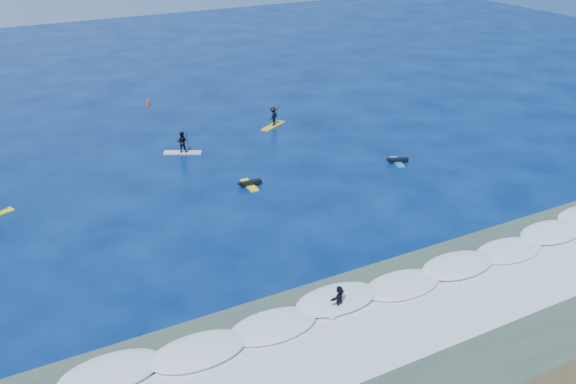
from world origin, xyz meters
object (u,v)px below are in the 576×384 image
wave_surfer (339,299)px  sup_paddler_center (182,144)px  prone_paddler_far (397,161)px  prone_paddler_near (250,184)px  marker_buoy (148,102)px  sup_paddler_right (273,118)px

wave_surfer → sup_paddler_center: bearing=63.3°
prone_paddler_far → prone_paddler_near: bearing=102.2°
marker_buoy → sup_paddler_right: bearing=-55.3°
prone_paddler_near → marker_buoy: size_ratio=3.17×
prone_paddler_far → marker_buoy: 27.73m
wave_surfer → marker_buoy: wave_surfer is taller
prone_paddler_far → marker_buoy: bearing=47.6°
sup_paddler_right → prone_paddler_near: size_ratio=1.28×
sup_paddler_center → wave_surfer: (-0.70, -25.07, -0.03)m
sup_paddler_center → marker_buoy: size_ratio=4.17×
prone_paddler_far → wave_surfer: size_ratio=1.19×
sup_paddler_center → marker_buoy: 14.32m
prone_paddler_near → wave_surfer: wave_surfer is taller
sup_paddler_right → marker_buoy: size_ratio=4.06×
sup_paddler_right → prone_paddler_near: 13.42m
wave_surfer → marker_buoy: (2.24, 39.31, -0.47)m
prone_paddler_near → wave_surfer: (-2.76, -16.44, 0.63)m
prone_paddler_far → marker_buoy: size_ratio=3.13×
sup_paddler_right → wave_surfer: 29.34m
sup_paddler_right → prone_paddler_far: (4.70, -12.62, -0.67)m
sup_paddler_center → wave_surfer: bearing=-62.7°
marker_buoy → sup_paddler_center: bearing=-96.2°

